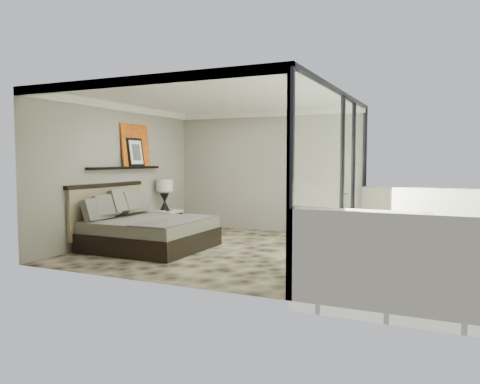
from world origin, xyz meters
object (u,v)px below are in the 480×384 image
at_px(nightstand, 167,220).
at_px(ottoman, 457,241).
at_px(bed, 146,230).
at_px(lounger, 418,247).
at_px(table_lamp, 165,191).

relative_size(nightstand, ottoman, 1.13).
bearing_deg(bed, ottoman, 18.24).
bearing_deg(lounger, ottoman, 66.93).
bearing_deg(ottoman, lounger, -127.40).
xyz_separation_m(bed, lounger, (4.76, 1.01, -0.12)).
bearing_deg(nightstand, lounger, -20.37).
distance_m(ottoman, lounger, 0.95).
xyz_separation_m(nightstand, ottoman, (6.02, 0.03, -0.03)).
bearing_deg(ottoman, table_lamp, -179.76).
xyz_separation_m(table_lamp, ottoman, (6.07, 0.03, -0.71)).
bearing_deg(lounger, table_lamp, -173.23).
xyz_separation_m(nightstand, table_lamp, (-0.05, 0.00, 0.68)).
bearing_deg(bed, lounger, 11.92).
relative_size(nightstand, table_lamp, 0.82).
bearing_deg(lounger, bed, -153.76).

